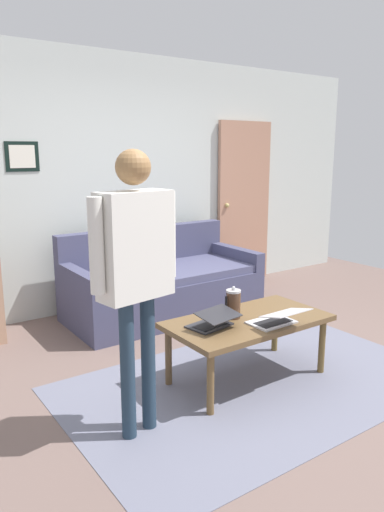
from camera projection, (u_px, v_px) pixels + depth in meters
The scene contains 10 objects.
ground_plane at pixel (248, 371), 3.80m from camera, with size 7.68×7.68×0.00m, color #705953.
area_rug at pixel (255, 382), 3.60m from camera, with size 2.79×1.72×0.01m, color slate.
back_wall at pixel (117, 182), 5.27m from camera, with size 7.04×0.11×2.70m.
interior_door at pixel (244, 203), 6.25m from camera, with size 0.82×0.09×2.05m.
couch at pixel (162, 286), 5.07m from camera, with size 1.98×0.92×0.88m.
coffee_table at pixel (248, 325), 3.59m from camera, with size 1.21×0.64×0.47m.
laptop_left at pixel (212, 322), 3.40m from camera, with size 0.34×0.33×0.13m.
laptop_center at pixel (276, 319), 3.44m from camera, with size 0.33×0.36×0.14m.
french_press at pixel (233, 304), 3.58m from camera, with size 0.13×0.11×0.24m.
person_standing at pixel (135, 259), 2.75m from camera, with size 0.60×0.26×1.70m.
Camera 1 is at (2.37, 2.63, 1.69)m, focal length 34.01 mm.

